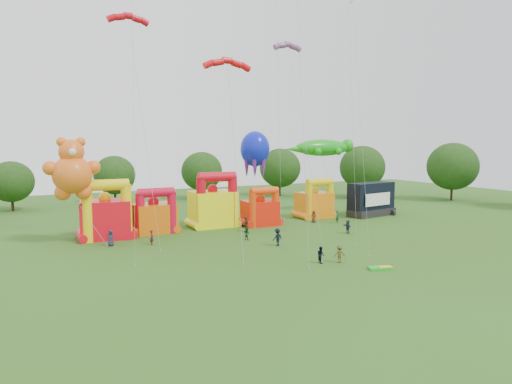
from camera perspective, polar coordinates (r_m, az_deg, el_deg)
name	(u,v)px	position (r m, az deg, el deg)	size (l,w,h in m)	color
ground	(345,280)	(39.27, 11.08, -10.79)	(160.00, 160.00, 0.00)	#2F4E16
tree_ring	(330,206)	(37.71, 9.23, -1.71)	(126.88, 129.02, 12.07)	#352314
bouncy_castle_0	(106,216)	(57.16, -18.27, -2.87)	(6.21, 5.25, 7.19)	red
bouncy_castle_1	(154,215)	(59.22, -12.62, -2.88)	(5.42, 4.50, 5.86)	#DE5F0C
bouncy_castle_2	(214,206)	(62.24, -5.33, -1.74)	(5.76, 4.64, 7.56)	#FFF90D
bouncy_castle_3	(261,211)	(63.03, 0.58, -2.33)	(4.74, 3.90, 5.41)	red
bouncy_castle_4	(315,203)	(70.16, 7.40, -1.32)	(4.96, 4.00, 6.06)	orange
stage_trailer	(371,200)	(73.69, 14.21, -0.93)	(8.59, 4.39, 5.25)	black
teddy_bear_kite	(78,186)	(54.07, -21.41, 0.72)	(6.21, 4.67, 12.12)	orange
gecko_kite	(327,175)	(71.84, 8.92, 2.16)	(13.12, 10.72, 12.10)	#1A9F16
octopus_kite	(253,180)	(64.91, -0.37, 1.57)	(6.10, 7.91, 13.19)	#0D1CC6
parafoil_kites	(231,143)	(49.12, -3.16, 6.20)	(23.99, 14.34, 25.91)	red
diamond_kites	(283,82)	(50.64, 3.42, 13.51)	(26.02, 21.29, 43.89)	red
folded_kite_bundle	(380,268)	(43.14, 15.27, -9.16)	(2.20, 1.52, 0.31)	green
spectator_0	(111,238)	(53.12, -17.71, -5.51)	(0.88, 0.57, 1.79)	#24273C
spectator_1	(152,237)	(52.60, -12.89, -5.56)	(0.61, 0.40, 1.67)	#501620
spectator_2	(247,233)	(53.86, -1.17, -5.21)	(0.74, 0.58, 1.53)	#1D4825
spectator_3	(277,237)	(50.81, 2.70, -5.66)	(1.25, 0.72, 1.94)	black
spectator_4	(246,224)	(58.67, -1.26, -4.04)	(1.16, 0.48, 1.97)	#43321B
spectator_5	(348,227)	(58.70, 11.38, -4.27)	(1.62, 0.51, 1.74)	#272640
spectator_6	(314,217)	(65.96, 7.22, -3.07)	(0.83, 0.54, 1.71)	#542518
spectator_7	(337,217)	(66.06, 10.13, -3.06)	(0.66, 0.43, 1.81)	#1A4221
spectator_8	(321,255)	(44.14, 8.10, -7.77)	(0.77, 0.60, 1.59)	black
spectator_9	(339,254)	(44.51, 10.38, -7.63)	(1.09, 0.62, 1.68)	#47411C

